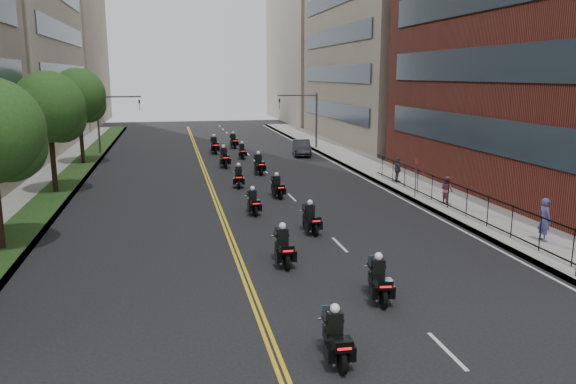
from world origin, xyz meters
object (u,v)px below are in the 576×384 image
motorcycle_7 (259,165)px  parked_sedan (302,148)px  motorcycle_1 (379,282)px  motorcycle_8 (224,158)px  motorcycle_11 (233,142)px  pedestrian_b (447,190)px  motorcycle_0 (336,339)px  motorcycle_3 (311,220)px  pedestrian_c (398,170)px  motorcycle_4 (253,203)px  pedestrian_a (545,220)px  motorcycle_10 (214,146)px  motorcycle_9 (242,152)px  motorcycle_5 (277,188)px  motorcycle_2 (283,248)px  motorcycle_6 (239,178)px

motorcycle_7 → parked_sedan: 10.68m
motorcycle_1 → motorcycle_8: motorcycle_8 is taller
motorcycle_11 → pedestrian_b: 29.95m
motorcycle_0 → motorcycle_1: motorcycle_1 is taller
motorcycle_3 → pedestrian_c: 13.68m
motorcycle_11 → pedestrian_c: bearing=-73.2°
motorcycle_4 → pedestrian_a: bearing=-37.2°
motorcycle_1 → motorcycle_3: (-0.22, 8.41, -0.01)m
pedestrian_b → motorcycle_10: bearing=17.7°
motorcycle_9 → motorcycle_10: bearing=120.1°
motorcycle_1 → motorcycle_7: (-0.13, 24.91, 0.05)m
pedestrian_b → motorcycle_5: bearing=57.8°
parked_sedan → pedestrian_c: size_ratio=2.48×
pedestrian_c → pedestrian_a: bearing=-173.6°
motorcycle_2 → motorcycle_5: bearing=80.3°
motorcycle_4 → pedestrian_c: 12.61m
motorcycle_5 → pedestrian_b: size_ratio=1.32×
motorcycle_1 → pedestrian_a: 10.48m
motorcycle_8 → parked_sedan: size_ratio=0.57×
motorcycle_8 → motorcycle_10: 8.29m
motorcycle_2 → pedestrian_b: size_ratio=1.43×
motorcycle_3 → pedestrian_b: pedestrian_b is taller
motorcycle_1 → motorcycle_0: bearing=-118.4°
motorcycle_0 → motorcycle_5: size_ratio=1.00×
motorcycle_8 → parked_sedan: bearing=31.7°
motorcycle_5 → motorcycle_10: bearing=90.6°
motorcycle_3 → motorcycle_8: bearing=92.6°
pedestrian_b → motorcycle_7: bearing=28.1°
motorcycle_11 → motorcycle_9: bearing=-95.7°
motorcycle_10 → motorcycle_3: bearing=-89.7°
motorcycle_0 → pedestrian_c: 25.14m
motorcycle_1 → motorcycle_11: (-0.29, 40.69, 0.03)m
motorcycle_9 → motorcycle_11: bearing=89.7°
motorcycle_2 → motorcycle_8: 24.47m
motorcycle_7 → motorcycle_8: motorcycle_8 is taller
pedestrian_c → motorcycle_1: bearing=158.5°
pedestrian_b → pedestrian_c: pedestrian_c is taller
motorcycle_8 → motorcycle_5: bearing=-83.5°
motorcycle_2 → pedestrian_c: bearing=53.2°
pedestrian_b → motorcycle_3: bearing=105.8°
motorcycle_11 → motorcycle_10: bearing=-126.3°
motorcycle_4 → motorcycle_5: (2.06, 3.83, 0.01)m
motorcycle_7 → motorcycle_6: bearing=-117.5°
motorcycle_6 → parked_sedan: (7.60, 13.85, 0.08)m
motorcycle_0 → motorcycle_8: 32.31m
motorcycle_4 → motorcycle_11: size_ratio=0.90×
pedestrian_a → pedestrian_b: (-0.71, 7.65, -0.18)m
motorcycle_3 → motorcycle_7: (0.09, 16.49, 0.07)m
motorcycle_0 → pedestrian_c: size_ratio=1.19×
motorcycle_3 → parked_sedan: 26.26m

